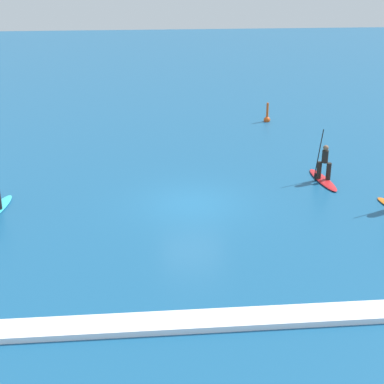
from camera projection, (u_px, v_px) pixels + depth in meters
ground_plane at (192, 203)px, 23.73m from camera, size 120.00×120.00×0.00m
surfer_on_red_board at (323, 173)px, 25.93m from camera, size 0.83×2.90×2.37m
marker_buoy at (267, 118)px, 35.33m from camera, size 0.40×0.40×1.25m
wave_crest at (219, 320)px, 15.99m from camera, size 14.47×0.90×0.18m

